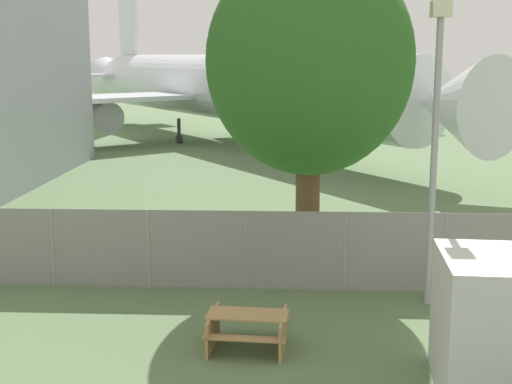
{
  "coord_description": "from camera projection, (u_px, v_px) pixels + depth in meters",
  "views": [
    {
      "loc": [
        1.11,
        -7.11,
        5.99
      ],
      "look_at": [
        0.11,
        13.69,
        2.0
      ],
      "focal_mm": 50.0,
      "sensor_mm": 36.0,
      "label": 1
    }
  ],
  "objects": [
    {
      "name": "tree_left_of_cabin",
      "position": [
        310.0,
        62.0,
        19.04
      ],
      "size": [
        5.57,
        5.57,
        8.91
      ],
      "color": "brown",
      "rests_on": "ground"
    },
    {
      "name": "light_mast",
      "position": [
        436.0,
        122.0,
        16.71
      ],
      "size": [
        0.44,
        0.44,
        7.22
      ],
      "color": "#99999E",
      "rests_on": "ground"
    },
    {
      "name": "airplane",
      "position": [
        221.0,
        87.0,
        48.96
      ],
      "size": [
        34.59,
        41.78,
        12.59
      ],
      "rotation": [
        0.0,
        0.0,
        -0.98
      ],
      "color": "silver",
      "rests_on": "ground"
    },
    {
      "name": "perimeter_fence",
      "position": [
        246.0,
        250.0,
        18.44
      ],
      "size": [
        56.07,
        0.07,
        2.08
      ],
      "color": "gray",
      "rests_on": "ground"
    },
    {
      "name": "picnic_bench_near_cabin",
      "position": [
        248.0,
        327.0,
        14.76
      ],
      "size": [
        1.78,
        1.52,
        0.76
      ],
      "rotation": [
        0.0,
        0.0,
        -0.08
      ],
      "color": "tan",
      "rests_on": "ground"
    }
  ]
}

